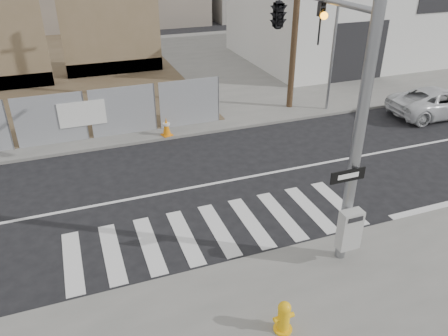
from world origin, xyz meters
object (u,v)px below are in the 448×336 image
object	(u,v)px
signal_pole	(302,50)
auto_shop	(340,19)
fire_hydrant	(284,317)
traffic_cone_d	(166,127)
suv	(439,102)
traffic_cone_c	(46,135)

from	to	relation	value
signal_pole	auto_shop	distance (m)	19.04
fire_hydrant	traffic_cone_d	bearing A→B (deg)	87.42
suv	traffic_cone_d	xyz separation A→B (m)	(-12.35, 1.88, -0.15)
traffic_cone_c	traffic_cone_d	xyz separation A→B (m)	(4.63, -0.95, 0.07)
auto_shop	fire_hydrant	xyz separation A→B (m)	(-13.98, -19.39, -2.04)
auto_shop	suv	world-z (taller)	auto_shop
traffic_cone_c	traffic_cone_d	world-z (taller)	traffic_cone_d
auto_shop	traffic_cone_d	world-z (taller)	auto_shop
auto_shop	traffic_cone_c	world-z (taller)	auto_shop
traffic_cone_d	suv	bearing A→B (deg)	-8.63
fire_hydrant	traffic_cone_d	distance (m)	10.65
auto_shop	suv	distance (m)	10.89
fire_hydrant	traffic_cone_c	size ratio (longest dim) A/B	1.19
signal_pole	traffic_cone_c	world-z (taller)	signal_pole
traffic_cone_c	traffic_cone_d	distance (m)	4.73
traffic_cone_d	auto_shop	bearing A→B (deg)	32.28
fire_hydrant	auto_shop	bearing A→B (deg)	52.37
signal_pole	fire_hydrant	world-z (taller)	signal_pole
signal_pole	suv	xyz separation A→B (m)	(10.01, 4.39, -4.13)
fire_hydrant	traffic_cone_c	world-z (taller)	fire_hydrant
traffic_cone_c	suv	bearing A→B (deg)	-9.46
traffic_cone_d	traffic_cone_c	bearing A→B (deg)	168.35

